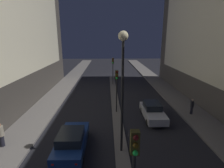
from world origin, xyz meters
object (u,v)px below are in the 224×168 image
(traffic_light_near, at_px, (134,161))
(street_lamp, at_px, (123,67))
(traffic_light_far, at_px, (113,65))
(car_right_lane, at_px, (153,111))
(pedestrian_on_right_sidewalk, at_px, (192,106))
(traffic_light_mid, at_px, (117,82))
(pedestrian_on_left_sidewalk, at_px, (1,134))
(car_left_lane, at_px, (72,141))

(traffic_light_near, distance_m, street_lamp, 5.77)
(traffic_light_near, bearing_deg, traffic_light_far, 90.00)
(traffic_light_near, bearing_deg, car_right_lane, 71.43)
(street_lamp, height_order, pedestrian_on_right_sidewalk, street_lamp)
(car_right_lane, bearing_deg, street_lamp, -124.08)
(car_right_lane, height_order, pedestrian_on_right_sidewalk, pedestrian_on_right_sidewalk)
(street_lamp, distance_m, pedestrian_on_right_sidewalk, 10.73)
(traffic_light_mid, xyz_separation_m, street_lamp, (0.00, -6.53, 2.56))
(pedestrian_on_left_sidewalk, bearing_deg, car_left_lane, -5.08)
(car_right_lane, xyz_separation_m, pedestrian_on_right_sidewalk, (4.16, 0.64, 0.23))
(street_lamp, relative_size, pedestrian_on_right_sidewalk, 4.94)
(traffic_light_mid, distance_m, car_right_lane, 4.56)
(car_right_lane, distance_m, pedestrian_on_right_sidewalk, 4.21)
(traffic_light_near, height_order, street_lamp, street_lamp)
(traffic_light_mid, relative_size, pedestrian_on_left_sidewalk, 2.49)
(traffic_light_mid, bearing_deg, traffic_light_near, -90.00)
(traffic_light_near, bearing_deg, pedestrian_on_right_sidewalk, 55.11)
(street_lamp, bearing_deg, pedestrian_on_left_sidewalk, 175.29)
(traffic_light_far, bearing_deg, traffic_light_mid, -90.00)
(street_lamp, bearing_deg, traffic_light_far, 90.00)
(street_lamp, height_order, car_left_lane, street_lamp)
(traffic_light_near, bearing_deg, street_lamp, 90.00)
(traffic_light_mid, distance_m, car_left_lane, 7.63)
(car_left_lane, relative_size, pedestrian_on_left_sidewalk, 2.62)
(pedestrian_on_left_sidewalk, bearing_deg, traffic_light_far, 63.53)
(traffic_light_mid, relative_size, pedestrian_on_right_sidewalk, 2.75)
(car_left_lane, bearing_deg, car_right_lane, 35.10)
(traffic_light_far, bearing_deg, car_right_lane, -74.82)
(traffic_light_far, bearing_deg, street_lamp, -90.00)
(traffic_light_far, relative_size, pedestrian_on_left_sidewalk, 2.49)
(car_left_lane, distance_m, pedestrian_on_left_sidewalk, 5.10)
(traffic_light_far, height_order, street_lamp, street_lamp)
(street_lamp, bearing_deg, car_left_lane, 175.85)
(car_left_lane, bearing_deg, traffic_light_near, -57.53)
(traffic_light_far, height_order, pedestrian_on_left_sidewalk, traffic_light_far)
(car_right_lane, distance_m, pedestrian_on_left_sidewalk, 12.75)
(traffic_light_near, xyz_separation_m, car_right_lane, (3.45, 10.26, -2.61))
(car_left_lane, relative_size, pedestrian_on_right_sidewalk, 2.89)
(traffic_light_near, relative_size, pedestrian_on_left_sidewalk, 2.49)
(traffic_light_near, xyz_separation_m, pedestrian_on_left_sidewalk, (-8.52, 5.87, -2.31))
(street_lamp, height_order, pedestrian_on_left_sidewalk, street_lamp)
(street_lamp, relative_size, car_right_lane, 1.81)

